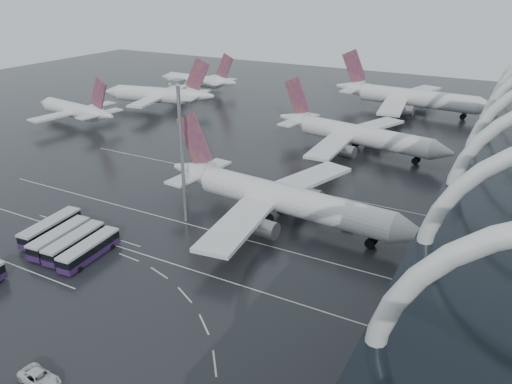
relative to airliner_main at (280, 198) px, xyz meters
The scene contains 22 objects.
ground 24.73m from the airliner_main, 109.85° to the right, with size 420.00×420.00×0.00m, color black.
lane_marking_near 26.58m from the airliner_main, 108.36° to the right, with size 120.00×0.25×0.01m, color silver.
lane_marking_mid 14.45m from the airliner_main, 127.35° to the right, with size 120.00×0.25×0.01m, color silver.
lane_marking_far 19.75m from the airliner_main, 115.50° to the left, with size 120.00×0.25×0.01m, color silver.
bus_bay_line_south 50.66m from the airliner_main, 129.73° to the right, with size 28.00×0.25×0.01m, color silver.
bus_bay_line_north 39.77m from the airliner_main, 144.75° to the right, with size 28.00×0.25×0.01m, color silver.
airliner_main is the anchor object (origin of this frame).
airliner_gate_b 51.85m from the airliner_main, 91.08° to the left, with size 55.43×49.25×19.27m.
airliner_gate_c 105.53m from the airliner_main, 89.06° to the left, with size 60.78×55.95×21.65m.
jet_remote_west 100.98m from the airliner_main, 160.58° to the left, with size 40.90×33.03×17.79m.
jet_remote_mid 105.46m from the airliner_main, 142.23° to the left, with size 46.38×37.55×20.23m.
jet_remote_far 132.47m from the airliner_main, 132.06° to the left, with size 40.33×32.44×17.64m.
bus_row_near_a 45.92m from the airliner_main, 142.25° to the right, with size 4.52×14.19×3.43m.
bus_row_near_b 43.58m from the airliner_main, 136.36° to the right, with size 4.38×13.92×3.37m.
bus_row_near_c 40.89m from the airliner_main, 132.64° to the right, with size 4.23×13.73×3.33m.
bus_row_near_d 38.49m from the airliner_main, 127.37° to the right, with size 4.05×13.61×3.30m.
van_curve_a 56.20m from the airliner_main, 96.19° to the right, with size 2.80×6.08×1.69m, color white.
floodlight_mast 23.85m from the airliner_main, 151.10° to the right, with size 2.26×2.26×29.46m.
gse_cart_belly_b 15.07m from the airliner_main, 17.18° to the left, with size 2.46×1.45×1.34m, color slate.
gse_cart_belly_c 6.45m from the airliner_main, 142.67° to the right, with size 2.44×1.44×1.33m, color #B59A18.
gse_cart_belly_d 25.67m from the airliner_main, 14.18° to the left, with size 2.18×1.29×1.19m, color slate.
gse_cart_belly_e 16.87m from the airliner_main, 45.77° to the left, with size 2.08×1.23×1.13m, color #B59A18.
Camera 1 is at (49.26, -62.04, 47.21)m, focal length 35.00 mm.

